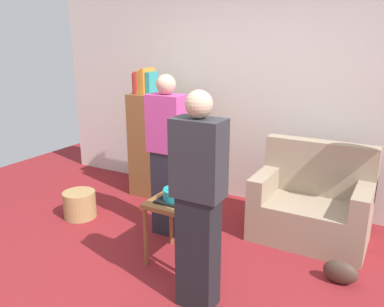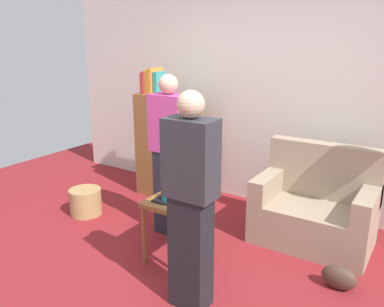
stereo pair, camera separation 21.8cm
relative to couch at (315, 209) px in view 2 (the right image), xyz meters
name	(u,v)px [view 2 (the right image)]	position (x,y,z in m)	size (l,w,h in m)	color
ground_plane	(171,284)	(-0.76, -1.37, -0.34)	(8.00, 8.00, 0.00)	maroon
wall_back	(274,93)	(-0.76, 0.68, 1.01)	(6.00, 0.10, 2.70)	silver
couch	(315,209)	(0.00, 0.00, 0.00)	(1.10, 0.70, 0.96)	gray
bookshelf	(168,144)	(-1.91, 0.17, 0.34)	(0.80, 0.36, 1.61)	brown
side_table	(177,209)	(-0.94, -1.02, 0.16)	(0.48, 0.48, 0.59)	brown
birthday_cake	(177,195)	(-0.94, -1.02, 0.30)	(0.32, 0.32, 0.17)	black
person_blowing_candles	(169,155)	(-1.31, -0.62, 0.49)	(0.36, 0.22, 1.63)	#23232D
person_holding_cake	(191,203)	(-0.49, -1.48, 0.49)	(0.36, 0.22, 1.63)	black
wicker_basket	(86,202)	(-2.38, -0.80, -0.19)	(0.36, 0.36, 0.30)	#A88451
handbag	(339,277)	(0.41, -0.68, -0.24)	(0.28, 0.14, 0.20)	#473328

